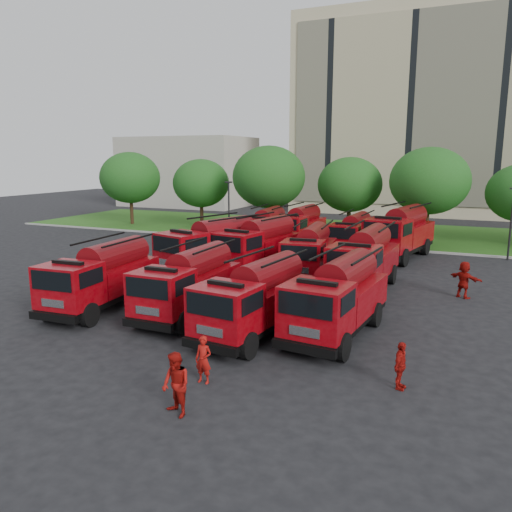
{
  "coord_description": "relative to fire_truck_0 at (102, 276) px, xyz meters",
  "views": [
    {
      "loc": [
        9.3,
        -21.64,
        7.19
      ],
      "look_at": [
        -1.4,
        3.2,
        1.8
      ],
      "focal_mm": 35.0,
      "sensor_mm": 36.0,
      "label": 1
    }
  ],
  "objects": [
    {
      "name": "lamp_post_0",
      "position": [
        -3.35,
        20.43,
        1.32
      ],
      "size": [
        0.6,
        0.25,
        5.11
      ],
      "color": "black",
      "rests_on": "ground"
    },
    {
      "name": "fire_truck_7",
      "position": [
        10.86,
        8.51,
        0.1
      ],
      "size": [
        2.89,
        7.38,
        3.32
      ],
      "rotation": [
        0.0,
        0.0,
        -0.04
      ],
      "color": "black",
      "rests_on": "ground"
    },
    {
      "name": "fire_truck_1",
      "position": [
        4.38,
        0.7,
        -0.04
      ],
      "size": [
        2.49,
        6.69,
        3.04
      ],
      "rotation": [
        0.0,
        0.0,
        0.0
      ],
      "color": "black",
      "rests_on": "ground"
    },
    {
      "name": "firefighter_4",
      "position": [
        0.12,
        6.65,
        -1.57
      ],
      "size": [
        1.0,
        0.82,
        1.77
      ],
      "primitive_type": "imported",
      "rotation": [
        0.0,
        0.0,
        2.81
      ],
      "color": "black",
      "rests_on": "ground"
    },
    {
      "name": "firefighter_1",
      "position": [
        8.76,
        -7.39,
        -1.57
      ],
      "size": [
        1.03,
        0.85,
        1.86
      ],
      "primitive_type": "imported",
      "rotation": [
        0.0,
        0.0,
        -0.47
      ],
      "color": "maroon",
      "rests_on": "ground"
    },
    {
      "name": "fire_truck_0",
      "position": [
        0.0,
        0.0,
        0.0
      ],
      "size": [
        2.85,
        7.0,
        3.13
      ],
      "rotation": [
        0.0,
        0.0,
        0.06
      ],
      "color": "black",
      "rests_on": "ground"
    },
    {
      "name": "firefighter_2",
      "position": [
        14.32,
        -3.19,
        -1.57
      ],
      "size": [
        0.66,
        0.98,
        1.55
      ],
      "primitive_type": "imported",
      "rotation": [
        0.0,
        0.0,
        1.4
      ],
      "color": "maroon",
      "rests_on": "ground"
    },
    {
      "name": "fire_truck_5",
      "position": [
        3.73,
        10.39,
        0.1
      ],
      "size": [
        3.7,
        7.62,
        3.33
      ],
      "rotation": [
        0.0,
        0.0,
        -0.17
      ],
      "color": "black",
      "rests_on": "ground"
    },
    {
      "name": "fire_truck_2",
      "position": [
        8.19,
        -0.41,
        -0.05
      ],
      "size": [
        3.06,
        6.89,
        3.04
      ],
      "rotation": [
        0.0,
        0.0,
        -0.12
      ],
      "color": "black",
      "rests_on": "ground"
    },
    {
      "name": "fire_truck_11",
      "position": [
        11.43,
        18.4,
        0.26
      ],
      "size": [
        4.27,
        8.4,
        3.65
      ],
      "rotation": [
        0.0,
        0.0,
        -0.2
      ],
      "color": "black",
      "rests_on": "ground"
    },
    {
      "name": "fire_truck_10",
      "position": [
        8.08,
        18.15,
        -0.07
      ],
      "size": [
        2.6,
        6.65,
        2.99
      ],
      "rotation": [
        0.0,
        0.0,
        -0.03
      ],
      "color": "black",
      "rests_on": "ground"
    },
    {
      "name": "side_building",
      "position": [
        -23.35,
        47.23,
        3.43
      ],
      "size": [
        18.0,
        12.0,
        10.0
      ],
      "primitive_type": "cube",
      "color": "#A19B8F",
      "rests_on": "ground"
    },
    {
      "name": "fire_truck_8",
      "position": [
        1.01,
        18.25,
        0.0
      ],
      "size": [
        2.87,
        7.01,
        3.13
      ],
      "rotation": [
        0.0,
        0.0,
        0.06
      ],
      "color": "black",
      "rests_on": "ground"
    },
    {
      "name": "fire_truck_6",
      "position": [
        7.26,
        10.06,
        -0.04
      ],
      "size": [
        3.04,
        6.92,
        3.05
      ],
      "rotation": [
        0.0,
        0.0,
        0.11
      ],
      "color": "black",
      "rests_on": "ground"
    },
    {
      "name": "lawn",
      "position": [
        6.65,
        29.23,
        -1.51
      ],
      "size": [
        70.0,
        16.0,
        0.12
      ],
      "primitive_type": "cube",
      "color": "#215316",
      "rests_on": "ground"
    },
    {
      "name": "fire_truck_3",
      "position": [
        11.27,
        0.85,
        0.01
      ],
      "size": [
        3.05,
        7.1,
        3.14
      ],
      "rotation": [
        0.0,
        0.0,
        -0.1
      ],
      "color": "black",
      "rests_on": "ground"
    },
    {
      "name": "apartment_building",
      "position": [
        8.65,
        51.17,
        10.93
      ],
      "size": [
        30.0,
        14.18,
        25.0
      ],
      "color": "#BAAC8A",
      "rests_on": "ground"
    },
    {
      "name": "tree_2",
      "position": [
        -1.35,
        24.73,
        3.78
      ],
      "size": [
        6.72,
        6.72,
        8.22
      ],
      "color": "#382314",
      "rests_on": "ground"
    },
    {
      "name": "firefighter_3",
      "position": [
        11.55,
        1.67,
        -1.57
      ],
      "size": [
        1.29,
        1.04,
        1.77
      ],
      "primitive_type": "imported",
      "rotation": [
        0.0,
        0.0,
        3.61
      ],
      "color": "maroon",
      "rests_on": "ground"
    },
    {
      "name": "tree_3",
      "position": [
        5.65,
        27.23,
        3.11
      ],
      "size": [
        5.88,
        5.88,
        7.19
      ],
      "color": "#382314",
      "rests_on": "ground"
    },
    {
      "name": "tree_1",
      "position": [
        -9.35,
        26.23,
        2.98
      ],
      "size": [
        5.71,
        5.71,
        6.98
      ],
      "color": "#382314",
      "rests_on": "ground"
    },
    {
      "name": "firefighter_5",
      "position": [
        15.93,
        8.81,
        -1.57
      ],
      "size": [
        1.92,
        1.63,
        1.93
      ],
      "primitive_type": "imported",
      "rotation": [
        0.0,
        0.0,
        2.56
      ],
      "color": "maroon",
      "rests_on": "ground"
    },
    {
      "name": "tree_0",
      "position": [
        -17.35,
        25.23,
        3.45
      ],
      "size": [
        6.3,
        6.3,
        7.7
      ],
      "color": "#382314",
      "rests_on": "ground"
    },
    {
      "name": "tree_4",
      "position": [
        12.65,
        25.73,
        3.65
      ],
      "size": [
        6.55,
        6.55,
        8.01
      ],
      "color": "#382314",
      "rests_on": "ground"
    },
    {
      "name": "firefighter_0",
      "position": [
        8.43,
        -5.24,
        -1.57
      ],
      "size": [
        0.58,
        0.43,
        1.57
      ],
      "primitive_type": "imported",
      "rotation": [
        0.0,
        0.0,
        -0.02
      ],
      "color": "maroon",
      "rests_on": "ground"
    },
    {
      "name": "curb",
      "position": [
        6.65,
        21.13,
        -1.5
      ],
      "size": [
        70.0,
        0.3,
        0.14
      ],
      "primitive_type": "cube",
      "color": "gray",
      "rests_on": "ground"
    },
    {
      "name": "fire_truck_4",
      "position": [
        1.31,
        8.57,
        0.13
      ],
      "size": [
        4.55,
        7.85,
        3.39
      ],
      "rotation": [
        0.0,
        0.0,
        -0.29
      ],
      "color": "black",
      "rests_on": "ground"
    },
    {
      "name": "lamp_post_1",
      "position": [
        18.65,
        20.43,
        1.32
      ],
      "size": [
        0.6,
        0.25,
        5.11
      ],
      "color": "black",
      "rests_on": "ground"
    },
    {
      "name": "ground",
      "position": [
        6.65,
        3.23,
        -1.57
      ],
      "size": [
        140.0,
        140.0,
        0.0
      ],
      "primitive_type": "plane",
      "color": "black",
      "rests_on": "ground"
    },
    {
      "name": "fire_truck_9",
      "position": [
        3.2,
        20.24,
        0.03
      ],
      "size": [
        2.79,
        7.1,
        3.19
      ],
      "rotation": [
        0.0,
        0.0,
        -0.04
      ],
      "color": "black",
      "rests_on": "ground"
    }
  ]
}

